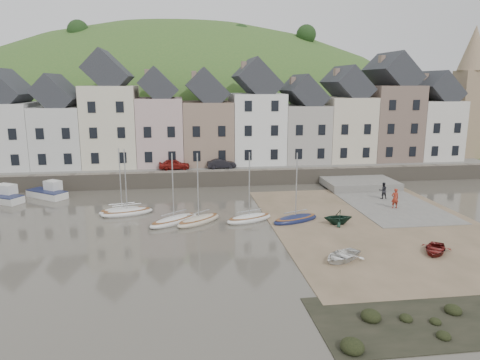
{
  "coord_description": "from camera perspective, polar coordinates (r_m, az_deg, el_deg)",
  "views": [
    {
      "loc": [
        -5.46,
        -34.58,
        11.85
      ],
      "look_at": [
        0.0,
        6.0,
        3.0
      ],
      "focal_mm": 33.69,
      "sensor_mm": 36.0,
      "label": 1
    }
  ],
  "objects": [
    {
      "name": "sailboat_3",
      "position": [
        39.34,
        -8.36,
        -5.07
      ],
      "size": [
        4.85,
        4.38,
        6.32
      ],
      "color": "silver",
      "rests_on": "ground"
    },
    {
      "name": "rowboat_green",
      "position": [
        39.26,
        12.31,
        -4.59
      ],
      "size": [
        2.49,
        2.17,
        1.28
      ],
      "primitive_type": "imported",
      "rotation": [
        0.0,
        0.0,
        -1.6
      ],
      "color": "#152F22",
      "rests_on": "beach"
    },
    {
      "name": "quay_land",
      "position": [
        67.72,
        -2.94,
        2.75
      ],
      "size": [
        90.0,
        30.0,
        1.5
      ],
      "primitive_type": "cube",
      "color": "#396127",
      "rests_on": "ground"
    },
    {
      "name": "beach",
      "position": [
        40.08,
        17.06,
        -5.51
      ],
      "size": [
        18.0,
        26.0,
        0.06
      ],
      "primitive_type": "cube",
      "color": "brown",
      "rests_on": "ground"
    },
    {
      "name": "car_right",
      "position": [
        55.17,
        -2.34,
        2.09
      ],
      "size": [
        3.57,
        1.42,
        1.16
      ],
      "primitive_type": "imported",
      "rotation": [
        0.0,
        0.0,
        1.63
      ],
      "color": "black",
      "rests_on": "quay_street"
    },
    {
      "name": "rowboat_white",
      "position": [
        31.68,
        12.75,
        -9.34
      ],
      "size": [
        3.88,
        3.63,
        0.65
      ],
      "primitive_type": "imported",
      "rotation": [
        0.0,
        0.0,
        -0.98
      ],
      "color": "white",
      "rests_on": "beach"
    },
    {
      "name": "sailboat_4",
      "position": [
        39.48,
        1.17,
        -4.87
      ],
      "size": [
        4.65,
        3.05,
        6.32
      ],
      "color": "silver",
      "rests_on": "ground"
    },
    {
      "name": "sailboat_2",
      "position": [
        39.13,
        -5.26,
        -5.08
      ],
      "size": [
        4.55,
        4.14,
        6.32
      ],
      "color": "beige",
      "rests_on": "ground"
    },
    {
      "name": "sailboat_5",
      "position": [
        39.58,
        7.04,
        -4.92
      ],
      "size": [
        4.79,
        3.17,
        6.32
      ],
      "color": "#151D44",
      "rests_on": "ground"
    },
    {
      "name": "quay_street",
      "position": [
        56.3,
        -1.97,
        1.65
      ],
      "size": [
        70.0,
        7.0,
        0.1
      ],
      "primitive_type": "cube",
      "color": "slate",
      "rests_on": "quay_land"
    },
    {
      "name": "church_spire",
      "position": [
        70.95,
        27.13,
        10.24
      ],
      "size": [
        4.0,
        4.0,
        18.0
      ],
      "color": "#997F60",
      "rests_on": "quay_land"
    },
    {
      "name": "slipway",
      "position": [
        48.69,
        17.46,
        -2.39
      ],
      "size": [
        8.0,
        18.0,
        0.12
      ],
      "primitive_type": "cube",
      "color": "slate",
      "rests_on": "ground"
    },
    {
      "name": "person_red",
      "position": [
        45.41,
        19.04,
        -2.2
      ],
      "size": [
        0.73,
        0.5,
        1.93
      ],
      "primitive_type": "imported",
      "rotation": [
        0.0,
        0.0,
        3.09
      ],
      "color": "maroon",
      "rests_on": "slipway"
    },
    {
      "name": "seawall",
      "position": [
        53.01,
        -1.59,
        0.27
      ],
      "size": [
        70.0,
        1.2,
        1.8
      ],
      "primitive_type": "cube",
      "color": "slate",
      "rests_on": "ground"
    },
    {
      "name": "ground",
      "position": [
        36.96,
        1.25,
        -6.51
      ],
      "size": [
        160.0,
        160.0,
        0.0
      ],
      "primitive_type": "plane",
      "color": "#4A453A",
      "rests_on": "ground"
    },
    {
      "name": "car_left",
      "position": [
        54.94,
        -8.33,
        1.98
      ],
      "size": [
        3.74,
        1.6,
        1.26
      ],
      "primitive_type": "imported",
      "rotation": [
        0.0,
        0.0,
        1.6
      ],
      "color": "maroon",
      "rests_on": "quay_street"
    },
    {
      "name": "shore_rocks",
      "position": [
        26.21,
        24.08,
        -15.56
      ],
      "size": [
        14.0,
        6.0,
        0.71
      ],
      "color": "black",
      "rests_on": "ground"
    },
    {
      "name": "townhouse_terrace",
      "position": [
        59.2,
        -0.64,
        7.81
      ],
      "size": [
        61.05,
        8.0,
        13.93
      ],
      "color": "silver",
      "rests_on": "quay_land"
    },
    {
      "name": "sailboat_1",
      "position": [
        42.63,
        -14.08,
        -3.96
      ],
      "size": [
        4.95,
        2.82,
        6.32
      ],
      "color": "silver",
      "rests_on": "ground"
    },
    {
      "name": "motorboat_2",
      "position": [
        51.7,
        -23.1,
        -1.39
      ],
      "size": [
        4.72,
        4.17,
        1.7
      ],
      "color": "silver",
      "rests_on": "ground"
    },
    {
      "name": "rowboat_red",
      "position": [
        34.99,
        23.46,
        -8.03
      ],
      "size": [
        3.34,
        3.5,
        0.59
      ],
      "primitive_type": "imported",
      "rotation": [
        0.0,
        0.0,
        -0.64
      ],
      "color": "maroon",
      "rests_on": "beach"
    },
    {
      "name": "motorboat_0",
      "position": [
        51.99,
        -28.13,
        -1.79
      ],
      "size": [
        5.69,
        4.24,
        1.7
      ],
      "color": "silver",
      "rests_on": "ground"
    },
    {
      "name": "person_dark",
      "position": [
        48.7,
        17.66,
        -1.28
      ],
      "size": [
        0.88,
        0.7,
        1.73
      ],
      "primitive_type": "imported",
      "rotation": [
        0.0,
        0.0,
        3.08
      ],
      "color": "black",
      "rests_on": "slipway"
    },
    {
      "name": "hillside",
      "position": [
        99.18,
        -7.07,
        -5.41
      ],
      "size": [
        134.4,
        84.0,
        84.0
      ],
      "color": "#396127",
      "rests_on": "ground"
    },
    {
      "name": "sailboat_0",
      "position": [
        43.18,
        -14.7,
        -3.78
      ],
      "size": [
        4.46,
        2.54,
        6.32
      ],
      "color": "silver",
      "rests_on": "ground"
    }
  ]
}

